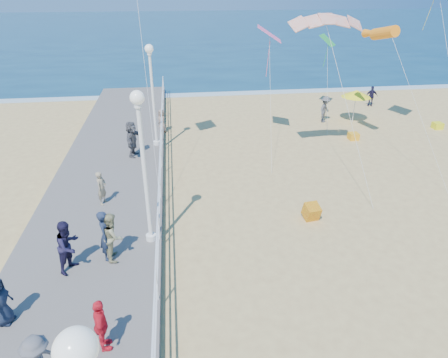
{
  "coord_description": "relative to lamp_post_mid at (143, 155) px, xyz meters",
  "views": [
    {
      "loc": [
        -4.27,
        -11.83,
        8.7
      ],
      "look_at": [
        -2.5,
        2.0,
        1.6
      ],
      "focal_mm": 32.0,
      "sensor_mm": 36.0,
      "label": 1
    }
  ],
  "objects": [
    {
      "name": "spectator_1",
      "position": [
        -1.14,
        -0.84,
        -2.43
      ],
      "size": [
        0.72,
        0.87,
        1.67
      ],
      "primitive_type": "imported",
      "rotation": [
        0.0,
        0.0,
        1.68
      ],
      "color": "tan",
      "rests_on": "boardwalk"
    },
    {
      "name": "beach_walker_a",
      "position": [
        10.93,
        12.62,
        -2.8
      ],
      "size": [
        1.22,
        1.27,
        1.73
      ],
      "primitive_type": "imported",
      "rotation": [
        0.0,
        0.0,
        0.85
      ],
      "color": "#4F5053",
      "rests_on": "ground"
    },
    {
      "name": "kite_diamond_pink",
      "position": [
        6.16,
        9.41,
        2.4
      ],
      "size": [
        1.5,
        1.66,
        0.77
      ],
      "primitive_type": "cube",
      "rotation": [
        0.55,
        0.0,
        1.36
      ],
      "color": "#FD5D9C"
    },
    {
      "name": "spectator_4",
      "position": [
        -3.74,
        -3.32,
        -2.53
      ],
      "size": [
        0.59,
        0.79,
        1.46
      ],
      "primitive_type": "imported",
      "rotation": [
        0.0,
        0.0,
        1.38
      ],
      "color": "#161F31",
      "rests_on": "boardwalk"
    },
    {
      "name": "ground",
      "position": [
        5.35,
        0.0,
        -3.66
      ],
      "size": [
        160.0,
        160.0,
        0.0
      ],
      "primitive_type": "plane",
      "color": "tan",
      "rests_on": "ground"
    },
    {
      "name": "kite_diamond_green",
      "position": [
        11.49,
        14.99,
        1.23
      ],
      "size": [
        1.4,
        1.46,
        0.71
      ],
      "primitive_type": "cube",
      "rotation": [
        0.66,
        0.0,
        0.95
      ],
      "color": "green"
    },
    {
      "name": "kite_windsock",
      "position": [
        11.55,
        7.75,
        2.55
      ],
      "size": [
        1.02,
        2.77,
        1.1
      ],
      "primitive_type": "cylinder",
      "rotation": [
        1.36,
        0.0,
        0.17
      ],
      "color": "orange"
    },
    {
      "name": "beach_umbrella",
      "position": [
        12.85,
        12.43,
        -1.75
      ],
      "size": [
        1.9,
        1.9,
        2.14
      ],
      "color": "white",
      "rests_on": "ground"
    },
    {
      "name": "spectator_3",
      "position": [
        -0.99,
        -4.52,
        -2.51
      ],
      "size": [
        0.48,
        0.92,
        1.5
      ],
      "primitive_type": "imported",
      "rotation": [
        0.0,
        0.0,
        1.71
      ],
      "color": "red",
      "rests_on": "boardwalk"
    },
    {
      "name": "box_kite",
      "position": [
        6.24,
        1.14,
        -3.36
      ],
      "size": [
        0.65,
        0.78,
        0.74
      ],
      "primitive_type": "cube",
      "rotation": [
        0.31,
        0.0,
        0.15
      ],
      "color": "#C24B0B",
      "rests_on": "ground"
    },
    {
      "name": "lamp_post_far",
      "position": [
        0.0,
        9.0,
        0.0
      ],
      "size": [
        0.44,
        0.44,
        5.32
      ],
      "color": "white",
      "rests_on": "boardwalk"
    },
    {
      "name": "spectator_6",
      "position": [
        -2.01,
        2.8,
        -2.55
      ],
      "size": [
        0.51,
        0.6,
        1.41
      ],
      "primitive_type": "imported",
      "rotation": [
        0.0,
        0.0,
        1.19
      ],
      "color": "gray",
      "rests_on": "boardwalk"
    },
    {
      "name": "boardwalk",
      "position": [
        -2.15,
        0.0,
        -3.46
      ],
      "size": [
        5.0,
        44.0,
        0.4
      ],
      "primitive_type": "cube",
      "color": "slate",
      "rests_on": "ground"
    },
    {
      "name": "spectator_7",
      "position": [
        -2.42,
        -1.28,
        -2.38
      ],
      "size": [
        0.98,
        1.06,
        1.75
      ],
      "primitive_type": "imported",
      "rotation": [
        0.0,
        0.0,
        1.09
      ],
      "color": "#1B1835",
      "rests_on": "boardwalk"
    },
    {
      "name": "beach_chair_right",
      "position": [
        17.68,
        10.45,
        -3.46
      ],
      "size": [
        0.55,
        0.55,
        0.4
      ],
      "primitive_type": "cube",
      "color": "yellow",
      "rests_on": "ground"
    },
    {
      "name": "railing",
      "position": [
        0.3,
        0.0,
        -2.41
      ],
      "size": [
        0.05,
        42.0,
        0.55
      ],
      "color": "white",
      "rests_on": "boardwalk"
    },
    {
      "name": "surf_line",
      "position": [
        5.35,
        20.5,
        -3.63
      ],
      "size": [
        160.0,
        1.2,
        0.04
      ],
      "primitive_type": "cube",
      "color": "silver",
      "rests_on": "ground"
    },
    {
      "name": "lamp_post_mid",
      "position": [
        0.0,
        0.0,
        0.0
      ],
      "size": [
        0.44,
        0.44,
        5.32
      ],
      "color": "white",
      "rests_on": "boardwalk"
    },
    {
      "name": "beach_chair_left",
      "position": [
        11.57,
        9.32,
        -3.46
      ],
      "size": [
        0.55,
        0.55,
        0.4
      ],
      "primitive_type": "cube",
      "color": "orange",
      "rests_on": "ground"
    },
    {
      "name": "spectator_0",
      "position": [
        -1.33,
        -0.84,
        -2.38
      ],
      "size": [
        0.5,
        0.69,
        1.76
      ],
      "primitive_type": "imported",
      "rotation": [
        0.0,
        0.0,
        1.45
      ],
      "color": "#1B253C",
      "rests_on": "boardwalk"
    },
    {
      "name": "spectator_5",
      "position": [
        -1.14,
        7.59,
        -2.34
      ],
      "size": [
        0.95,
        1.79,
        1.84
      ],
      "primitive_type": "imported",
      "rotation": [
        0.0,
        0.0,
        1.32
      ],
      "color": "#505054",
      "rests_on": "boardwalk"
    },
    {
      "name": "ocean",
      "position": [
        5.35,
        65.0,
        -3.65
      ],
      "size": [
        160.0,
        90.0,
        0.05
      ],
      "primitive_type": "cube",
      "color": "#0D334F",
      "rests_on": "ground"
    },
    {
      "name": "beach_walker_b",
      "position": [
        15.67,
        15.73,
        -2.91
      ],
      "size": [
        0.93,
        0.52,
        1.5
      ],
      "primitive_type": "imported",
      "rotation": [
        0.0,
        0.0,
        2.96
      ],
      "color": "#191631",
      "rests_on": "ground"
    },
    {
      "name": "kite_parafoil",
      "position": [
        7.96,
        6.18,
        3.38
      ],
      "size": [
        3.35,
        0.94,
        0.65
      ],
      "primitive_type": null,
      "rotation": [
        0.44,
        0.0,
        0.0
      ],
      "color": "red"
    },
    {
      "name": "beach_walker_c",
      "position": [
        0.27,
        12.03,
        -2.93
      ],
      "size": [
        0.7,
        0.84,
        1.46
      ],
      "primitive_type": "imported",
      "rotation": [
        0.0,
        0.0,
        -1.18
      ],
      "color": "gray",
      "rests_on": "ground"
    }
  ]
}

